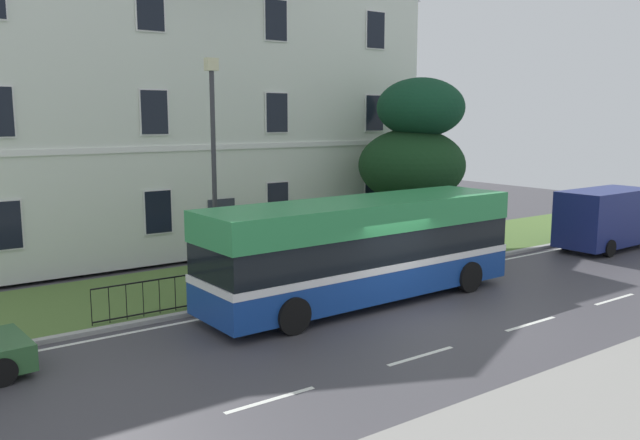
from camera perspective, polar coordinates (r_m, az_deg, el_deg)
name	(u,v)px	position (r m, az deg, el deg)	size (l,w,h in m)	color
ground_plane	(402,312)	(18.59, 7.20, -7.98)	(60.00, 56.00, 0.18)	#413F45
georgian_townhouse	(170,75)	(28.73, -12.96, 12.26)	(20.40, 8.93, 13.93)	silver
iron_verge_railing	(305,271)	(20.42, -1.30, -4.50)	(13.20, 0.04, 0.97)	black
evergreen_tree	(417,181)	(27.01, 8.45, 3.37)	(5.30, 5.30, 7.14)	#423328
single_decker_bus	(363,248)	(19.12, 3.78, -2.48)	(10.17, 2.87, 3.01)	navy
white_panel_van	(608,218)	(29.30, 23.85, 0.14)	(5.59, 2.22, 2.45)	navy
street_lamp_post	(214,162)	(19.44, -9.25, 5.03)	(0.36, 0.24, 6.93)	#333338
litter_bin	(380,251)	(23.27, 5.24, -2.72)	(0.47, 0.47, 1.10)	black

